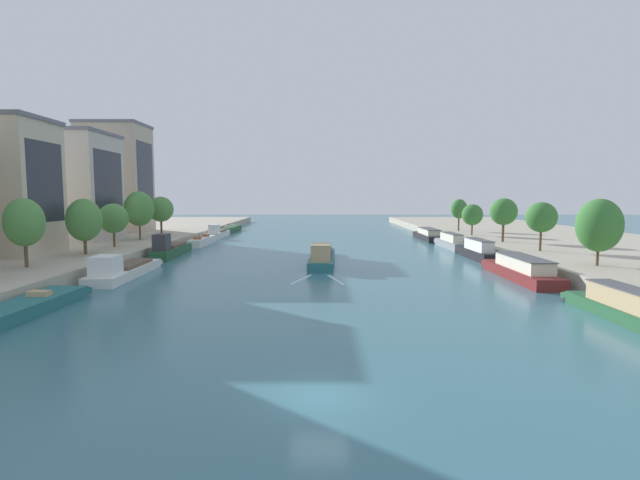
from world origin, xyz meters
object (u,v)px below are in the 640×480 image
moored_boat_right_near (450,242)px  tree_right_past_mid (473,215)px  moored_boat_left_midway (218,233)px  tree_left_distant (84,220)px  tree_right_far (504,212)px  moored_boat_left_second (203,241)px  tree_left_midway (139,209)px  tree_right_third (599,225)px  tree_left_third (24,222)px  moored_boat_left_far (123,270)px  moored_boat_left_upstream (231,229)px  barge_midriver (323,257)px  moored_boat_right_gap_after (428,235)px  tree_right_distant (542,217)px  moored_boat_right_far (623,306)px  moored_boat_left_gap_after (171,249)px  tree_left_end_of_row (114,218)px  moored_boat_right_midway (521,269)px  tree_left_second (161,209)px  moored_boat_left_near (13,312)px  tree_right_midway (459,209)px  moored_boat_right_lone (477,251)px

moored_boat_right_near → tree_right_past_mid: (5.81, 6.82, 4.26)m
moored_boat_left_midway → tree_left_distant: tree_left_distant is taller
tree_left_distant → tree_right_far: (57.44, 15.86, 0.47)m
moored_boat_left_second → tree_left_midway: tree_left_midway is taller
tree_right_third → tree_right_far: 25.21m
moored_boat_left_second → tree_left_third: (-8.45, -37.18, 5.43)m
moored_boat_left_far → moored_boat_left_second: 33.89m
moored_boat_left_far → moored_boat_left_upstream: moored_boat_left_far is taller
barge_midriver → tree_left_distant: tree_left_distant is taller
barge_midriver → tree_right_far: (28.30, 12.59, 5.40)m
moored_boat_right_gap_after → tree_right_distant: 33.95m
moored_boat_right_far → tree_left_midway: 67.55m
moored_boat_left_gap_after → tree_left_third: tree_left_third is taller
tree_right_distant → tree_right_past_mid: tree_right_distant is taller
tree_left_third → moored_boat_left_upstream: bearing=83.6°
tree_left_end_of_row → tree_right_distant: 58.06m
tree_left_third → tree_right_distant: tree_left_third is taller
moored_boat_left_gap_after → moored_boat_right_midway: (42.93, -18.56, -0.03)m
tree_left_distant → tree_right_far: size_ratio=1.01×
moored_boat_right_near → tree_left_third: 60.65m
tree_left_midway → tree_left_second: 9.35m
tree_left_third → tree_left_end_of_row: tree_left_third is taller
moored_boat_left_upstream → tree_right_past_mid: 57.96m
moored_boat_right_gap_after → tree_left_end_of_row: (-50.76, -27.72, 4.63)m
moored_boat_right_far → tree_right_third: bearing=65.0°
tree_right_third → moored_boat_left_midway: bearing=134.5°
tree_right_third → tree_right_distant: (0.17, 12.96, 0.22)m
moored_boat_left_near → barge_midriver: bearing=51.4°
moored_boat_left_gap_after → tree_left_end_of_row: 8.82m
moored_boat_right_gap_after → tree_right_midway: tree_right_midway is taller
moored_boat_left_upstream → moored_boat_right_far: size_ratio=1.25×
moored_boat_right_lone → tree_left_distant: tree_left_distant is taller
moored_boat_left_gap_after → tree_right_distant: 51.13m
moored_boat_right_gap_after → tree_left_end_of_row: bearing=-151.4°
moored_boat_right_far → moored_boat_right_lone: moored_boat_right_lone is taller
moored_boat_right_far → moored_boat_right_midway: bearing=90.7°
moored_boat_right_gap_after → tree_right_past_mid: (6.04, -8.37, 4.36)m
moored_boat_left_far → tree_right_far: (49.86, 23.04, 5.45)m
moored_boat_left_gap_after → moored_boat_right_gap_after: bearing=31.0°
barge_midriver → moored_boat_left_far: bearing=-154.1°
moored_boat_left_far → moored_boat_left_second: bearing=89.7°
moored_boat_left_midway → tree_right_midway: (50.07, -2.83, 5.20)m
moored_boat_left_gap_after → moored_boat_right_far: 55.53m
moored_boat_left_near → moored_boat_left_second: size_ratio=1.30×
tree_left_midway → tree_right_past_mid: bearing=8.7°
tree_left_distant → tree_left_third: bearing=-93.9°
moored_boat_right_lone → tree_left_third: bearing=-160.5°
moored_boat_right_midway → tree_left_midway: bearing=151.5°
moored_boat_right_gap_after → moored_boat_left_gap_after: bearing=-149.0°
moored_boat_right_lone → tree_left_second: 55.43m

